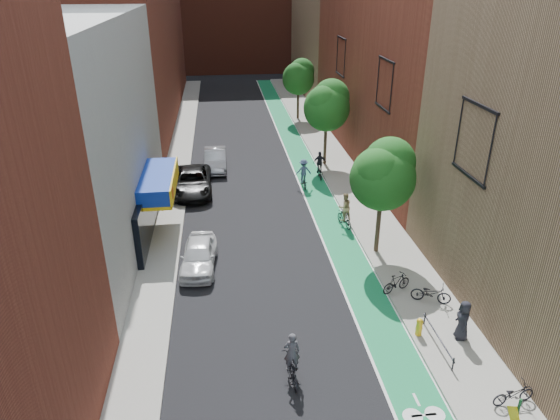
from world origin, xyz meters
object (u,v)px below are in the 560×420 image
object	(u,v)px
fire_hydrant	(419,326)
parked_car_silver	(215,159)
parked_car_black	(192,182)
pedestrian	(463,320)
cyclist_lane_mid	(320,168)
cyclist_lead	(292,364)
cyclist_lane_near	(344,212)
parked_car_white	(199,255)
cyclist_lane_far	(303,175)

from	to	relation	value
fire_hydrant	parked_car_silver	bearing A→B (deg)	111.31
parked_car_black	parked_car_silver	world-z (taller)	parked_car_black
fire_hydrant	pedestrian	bearing A→B (deg)	-12.83
cyclist_lane_mid	cyclist_lead	bearing A→B (deg)	78.52
cyclist_lane_near	pedestrian	bearing A→B (deg)	87.06
parked_car_white	cyclist_lead	xyz separation A→B (m)	(3.64, -8.37, -0.05)
cyclist_lane_near	fire_hydrant	xyz separation A→B (m)	(0.65, -10.47, -0.32)
cyclist_lane_near	fire_hydrant	world-z (taller)	cyclist_lane_near
pedestrian	cyclist_lane_mid	bearing A→B (deg)	-165.12
parked_car_silver	cyclist_lane_near	xyz separation A→B (m)	(7.65, -10.82, 0.13)
cyclist_lane_far	parked_car_black	bearing A→B (deg)	-2.64
fire_hydrant	cyclist_lead	bearing A→B (deg)	-163.31
cyclist_lead	fire_hydrant	bearing A→B (deg)	-165.47
cyclist_lead	cyclist_lane_far	xyz separation A→B (m)	(3.46, 18.45, 0.25)
cyclist_lane_near	cyclist_lane_far	bearing A→B (deg)	-92.05
cyclist_lead	cyclist_lane_far	size ratio (longest dim) A/B	0.98
cyclist_lane_mid	parked_car_white	bearing A→B (deg)	56.15
parked_car_white	fire_hydrant	world-z (taller)	parked_car_white
parked_car_silver	cyclist_lane_mid	xyz separation A→B (m)	(7.70, -2.85, 0.01)
parked_car_white	cyclist_lane_mid	distance (m)	14.55
parked_car_white	cyclist_lead	distance (m)	9.13
parked_car_silver	cyclist_lane_far	size ratio (longest dim) A/B	2.28
parked_car_silver	cyclist_lane_near	world-z (taller)	cyclist_lane_near
cyclist_lane_far	pedestrian	bearing A→B (deg)	99.69
cyclist_lead	parked_car_black	bearing A→B (deg)	-78.94
parked_car_white	parked_car_black	size ratio (longest dim) A/B	0.75
parked_car_white	cyclist_lane_mid	xyz separation A→B (m)	(8.60, 11.73, 0.06)
fire_hydrant	parked_car_black	bearing A→B (deg)	120.54
cyclist_lane_far	pedestrian	size ratio (longest dim) A/B	1.18
parked_car_black	fire_hydrant	bearing A→B (deg)	-60.78
cyclist_lane_far	pedestrian	world-z (taller)	cyclist_lane_far
parked_car_white	cyclist_lane_far	xyz separation A→B (m)	(7.10, 10.08, 0.20)
parked_car_black	fire_hydrant	xyz separation A→B (m)	(9.90, -16.78, -0.21)
parked_car_silver	pedestrian	xyz separation A→B (m)	(9.95, -21.66, 0.25)
cyclist_lane_mid	cyclist_lane_far	xyz separation A→B (m)	(-1.50, -1.65, 0.14)
cyclist_lane_near	cyclist_lead	bearing A→B (deg)	53.02
parked_car_silver	pedestrian	world-z (taller)	pedestrian
parked_car_black	cyclist_lead	xyz separation A→B (m)	(4.34, -18.45, -0.12)
parked_car_white	cyclist_lane_near	distance (m)	9.34
parked_car_black	cyclist_lane_far	bearing A→B (deg)	-1.31
cyclist_lane_mid	pedestrian	distance (m)	18.95
cyclist_lane_far	fire_hydrant	distance (m)	16.92
parked_car_white	cyclist_lead	size ratio (longest dim) A/B	2.10
cyclist_lane_near	pedestrian	world-z (taller)	cyclist_lane_near
fire_hydrant	parked_car_white	bearing A→B (deg)	143.94
parked_car_silver	cyclist_lane_mid	distance (m)	8.21
parked_car_white	fire_hydrant	bearing A→B (deg)	-32.03
cyclist_lead	cyclist_lane_mid	xyz separation A→B (m)	(4.96, 20.10, 0.11)
cyclist_lane_mid	cyclist_lane_far	size ratio (longest dim) A/B	0.97
parked_car_black	pedestrian	xyz separation A→B (m)	(11.55, -17.16, 0.24)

